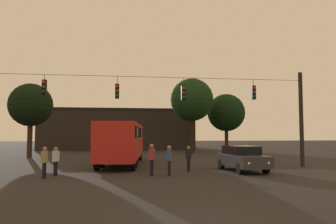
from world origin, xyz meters
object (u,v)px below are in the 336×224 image
(tree_left_silhouette, at_px, (192,100))
(pedestrian_crossing_center, at_px, (169,159))
(pedestrian_crossing_right, at_px, (189,157))
(pedestrian_trailing, at_px, (152,158))
(tree_behind_building, at_px, (31,105))
(pedestrian_crossing_left, at_px, (56,160))
(pedestrian_near_bus, at_px, (44,160))
(car_near_right, at_px, (242,158))
(tree_right_far, at_px, (226,113))
(city_bus, at_px, (123,139))

(tree_left_silhouette, bearing_deg, pedestrian_crossing_center, -105.04)
(pedestrian_crossing_right, height_order, pedestrian_trailing, pedestrian_trailing)
(pedestrian_trailing, height_order, tree_behind_building, tree_behind_building)
(pedestrian_crossing_left, height_order, pedestrian_near_bus, pedestrian_near_bus)
(pedestrian_trailing, bearing_deg, car_near_right, 14.15)
(tree_behind_building, relative_size, tree_right_far, 0.94)
(pedestrian_crossing_left, bearing_deg, pedestrian_crossing_center, -7.68)
(car_near_right, bearing_deg, city_bus, 142.66)
(pedestrian_crossing_right, relative_size, tree_behind_building, 0.21)
(pedestrian_crossing_center, bearing_deg, pedestrian_near_bus, -178.81)
(pedestrian_crossing_left, xyz_separation_m, pedestrian_trailing, (5.12, -0.64, 0.11))
(pedestrian_crossing_right, bearing_deg, pedestrian_crossing_center, -127.96)
(pedestrian_crossing_left, xyz_separation_m, tree_behind_building, (-5.34, 14.46, 4.17))
(car_near_right, xyz_separation_m, tree_behind_building, (-16.05, 13.68, 4.24))
(tree_behind_building, bearing_deg, car_near_right, -40.46)
(pedestrian_crossing_center, relative_size, tree_right_far, 0.21)
(car_near_right, distance_m, tree_right_far, 24.08)
(car_near_right, bearing_deg, tree_left_silhouette, 86.93)
(pedestrian_near_bus, bearing_deg, tree_behind_building, 107.92)
(pedestrian_trailing, bearing_deg, city_bus, 103.12)
(pedestrian_crossing_center, xyz_separation_m, pedestrian_near_bus, (-6.41, -0.13, -0.02))
(tree_right_far, bearing_deg, pedestrian_crossing_right, -113.04)
(tree_right_far, bearing_deg, tree_left_silhouette, -149.25)
(city_bus, xyz_separation_m, car_near_right, (7.19, -5.49, -1.07))
(car_near_right, bearing_deg, pedestrian_crossing_right, 175.77)
(tree_behind_building, bearing_deg, pedestrian_near_bus, -72.08)
(car_near_right, bearing_deg, pedestrian_trailing, -165.85)
(pedestrian_near_bus, distance_m, pedestrian_trailing, 5.49)
(city_bus, distance_m, tree_behind_building, 12.48)
(city_bus, distance_m, pedestrian_crossing_right, 6.65)
(pedestrian_trailing, distance_m, tree_behind_building, 18.81)
(pedestrian_trailing, distance_m, tree_left_silhouette, 22.75)
(tree_right_far, bearing_deg, pedestrian_crossing_center, -114.32)
(pedestrian_crossing_right, bearing_deg, tree_right_far, 66.96)
(pedestrian_near_bus, xyz_separation_m, tree_left_silhouette, (12.12, 21.38, 5.53))
(pedestrian_crossing_left, relative_size, pedestrian_crossing_right, 1.01)
(pedestrian_crossing_center, bearing_deg, pedestrian_crossing_left, 172.32)
(city_bus, relative_size, pedestrian_crossing_center, 6.92)
(pedestrian_crossing_center, bearing_deg, city_bus, 109.71)
(city_bus, relative_size, pedestrian_crossing_right, 7.36)
(city_bus, xyz_separation_m, tree_behind_building, (-8.86, 8.20, 3.17))
(pedestrian_near_bus, height_order, tree_behind_building, tree_behind_building)
(city_bus, bearing_deg, pedestrian_crossing_left, -119.31)
(pedestrian_crossing_left, distance_m, tree_right_far, 29.43)
(car_near_right, relative_size, tree_right_far, 0.58)
(city_bus, height_order, car_near_right, city_bus)
(car_near_right, distance_m, tree_left_silhouette, 20.47)
(city_bus, height_order, pedestrian_crossing_left, city_bus)
(car_near_right, bearing_deg, pedestrian_crossing_center, -161.16)
(city_bus, bearing_deg, tree_left_silhouette, 59.81)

